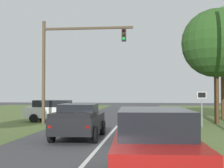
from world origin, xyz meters
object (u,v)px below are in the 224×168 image
object	(u,v)px
extra_tree_2	(223,49)
pickup_truck_lead	(79,121)
keep_moving_sign	(202,103)
extra_tree_1	(216,43)
crossing_suv_far	(55,110)
red_suv_near	(154,146)
traffic_light	(66,57)

from	to	relation	value
extra_tree_2	pickup_truck_lead	bearing A→B (deg)	-126.51
extra_tree_2	keep_moving_sign	bearing A→B (deg)	-112.37
pickup_truck_lead	extra_tree_1	xyz separation A→B (m)	(8.80, 9.12, 5.23)
keep_moving_sign	extra_tree_2	world-z (taller)	extra_tree_2
crossing_suv_far	extra_tree_1	world-z (taller)	extra_tree_1
red_suv_near	traffic_light	distance (m)	16.48
pickup_truck_lead	keep_moving_sign	world-z (taller)	keep_moving_sign
traffic_light	crossing_suv_far	world-z (taller)	traffic_light
red_suv_near	pickup_truck_lead	size ratio (longest dim) A/B	1.02
traffic_light	extra_tree_2	xyz separation A→B (m)	(12.86, 7.24, 1.40)
pickup_truck_lead	keep_moving_sign	bearing A→B (deg)	40.96
traffic_light	extra_tree_1	size ratio (longest dim) A/B	0.87
extra_tree_1	keep_moving_sign	bearing A→B (deg)	-119.05
pickup_truck_lead	crossing_suv_far	bearing A→B (deg)	113.21
traffic_light	extra_tree_1	xyz separation A→B (m)	(11.22, 2.26, 1.15)
keep_moving_sign	crossing_suv_far	world-z (taller)	keep_moving_sign
pickup_truck_lead	traffic_light	distance (m)	8.34
red_suv_near	pickup_truck_lead	distance (m)	8.73
traffic_light	crossing_suv_far	size ratio (longest dim) A/B	1.61
pickup_truck_lead	crossing_suv_far	world-z (taller)	pickup_truck_lead
extra_tree_1	extra_tree_2	world-z (taller)	extra_tree_2
crossing_suv_far	extra_tree_2	bearing A→B (deg)	18.70
pickup_truck_lead	keep_moving_sign	distance (m)	9.57
traffic_light	extra_tree_2	bearing A→B (deg)	29.38
pickup_truck_lead	extra_tree_2	size ratio (longest dim) A/B	0.55
red_suv_near	keep_moving_sign	distance (m)	14.66
red_suv_near	extra_tree_2	bearing A→B (deg)	72.83
crossing_suv_far	extra_tree_1	distance (m)	13.79
red_suv_near	extra_tree_1	bearing A→B (deg)	73.13
red_suv_near	keep_moving_sign	world-z (taller)	keep_moving_sign
red_suv_near	crossing_suv_far	distance (m)	18.77
keep_moving_sign	extra_tree_2	bearing A→B (deg)	67.63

